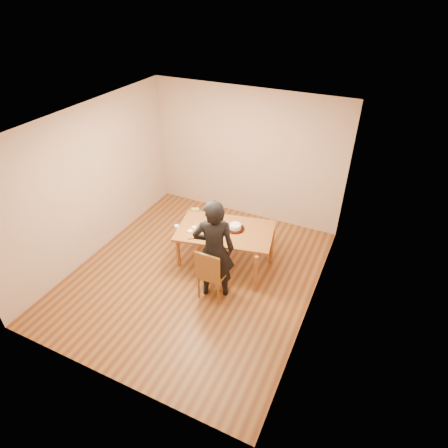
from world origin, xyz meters
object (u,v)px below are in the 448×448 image
at_px(person, 214,250).
at_px(cake_plate, 235,229).
at_px(dining_chair, 213,273).
at_px(dining_table, 225,231).
at_px(cake, 235,227).

bearing_deg(person, cake_plate, -114.83).
height_order(dining_chair, cake_plate, cake_plate).
relative_size(dining_table, cake, 8.07).
bearing_deg(cake, person, -89.97).
xyz_separation_m(dining_chair, cake, (-0.00, 0.86, 0.36)).
xyz_separation_m(cake, person, (0.00, -0.82, 0.07)).
distance_m(dining_table, dining_chair, 0.84).
bearing_deg(dining_table, dining_chair, -90.97).
relative_size(dining_table, person, 0.93).
height_order(dining_table, dining_chair, dining_table).
distance_m(dining_chair, person, 0.43).
height_order(dining_table, person, person).
height_order(dining_table, cake, cake).
xyz_separation_m(cake_plate, person, (0.00, -0.82, 0.12)).
distance_m(dining_chair, cake, 0.93).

